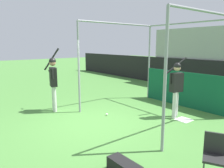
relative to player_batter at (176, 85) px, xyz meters
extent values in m
plane|color=#477F38|center=(-1.16, -2.36, -1.09)|extent=(60.00, 60.00, 0.00)
cube|color=black|center=(-1.16, 4.67, -0.29)|extent=(24.00, 0.12, 1.58)
cube|color=navy|center=(-4.19, 5.13, 0.55)|extent=(0.45, 0.40, 0.10)
cube|color=navy|center=(-4.19, 5.31, 0.78)|extent=(0.45, 0.06, 0.40)
cube|color=navy|center=(-3.64, 5.13, 0.55)|extent=(0.45, 0.40, 0.10)
cube|color=navy|center=(-3.64, 5.31, 0.78)|extent=(0.45, 0.06, 0.40)
cube|color=navy|center=(-3.09, 5.13, 0.55)|extent=(0.45, 0.40, 0.10)
cube|color=navy|center=(-3.09, 5.31, 0.78)|extent=(0.45, 0.06, 0.40)
cube|color=navy|center=(-2.54, 5.13, 0.55)|extent=(0.45, 0.40, 0.10)
cube|color=navy|center=(-2.54, 5.31, 0.78)|extent=(0.45, 0.06, 0.40)
cube|color=navy|center=(-1.99, 5.13, 0.55)|extent=(0.45, 0.40, 0.10)
cube|color=navy|center=(-1.99, 5.31, 0.78)|extent=(0.45, 0.06, 0.40)
cube|color=navy|center=(-1.44, 5.13, 0.55)|extent=(0.45, 0.40, 0.10)
cube|color=navy|center=(-1.44, 5.31, 0.78)|extent=(0.45, 0.06, 0.40)
cube|color=navy|center=(-4.19, 5.93, 0.95)|extent=(0.45, 0.40, 0.10)
cube|color=navy|center=(-4.19, 6.11, 1.18)|extent=(0.45, 0.06, 0.40)
cube|color=navy|center=(-3.64, 5.93, 0.95)|extent=(0.45, 0.40, 0.10)
cube|color=navy|center=(-3.64, 6.11, 1.18)|extent=(0.45, 0.06, 0.40)
cube|color=navy|center=(-3.09, 5.93, 0.95)|extent=(0.45, 0.40, 0.10)
cube|color=navy|center=(-3.09, 6.11, 1.18)|extent=(0.45, 0.06, 0.40)
cube|color=navy|center=(-2.54, 5.93, 0.95)|extent=(0.45, 0.40, 0.10)
cube|color=navy|center=(-2.54, 6.11, 1.18)|extent=(0.45, 0.06, 0.40)
cube|color=navy|center=(-1.99, 5.93, 0.95)|extent=(0.45, 0.40, 0.10)
cube|color=navy|center=(-1.99, 6.11, 1.18)|extent=(0.45, 0.06, 0.40)
cube|color=navy|center=(-1.44, 5.93, 0.95)|extent=(0.45, 0.40, 0.10)
cube|color=navy|center=(-1.44, 6.11, 1.18)|extent=(0.45, 0.06, 0.40)
cube|color=navy|center=(-4.19, 6.73, 1.35)|extent=(0.45, 0.40, 0.10)
cube|color=navy|center=(-4.19, 6.91, 1.58)|extent=(0.45, 0.06, 0.40)
cube|color=navy|center=(-3.64, 6.73, 1.35)|extent=(0.45, 0.40, 0.10)
cube|color=navy|center=(-3.64, 6.91, 1.58)|extent=(0.45, 0.06, 0.40)
cube|color=navy|center=(-3.09, 6.73, 1.35)|extent=(0.45, 0.40, 0.10)
cube|color=navy|center=(-3.09, 6.91, 1.58)|extent=(0.45, 0.06, 0.40)
cube|color=navy|center=(-2.54, 6.73, 1.35)|extent=(0.45, 0.40, 0.10)
cube|color=navy|center=(-2.54, 6.91, 1.58)|extent=(0.45, 0.06, 0.40)
cube|color=navy|center=(-1.99, 6.73, 1.35)|extent=(0.45, 0.40, 0.10)
cube|color=navy|center=(-1.99, 6.91, 1.58)|extent=(0.45, 0.06, 0.40)
cube|color=navy|center=(-4.19, 7.53, 1.75)|extent=(0.45, 0.40, 0.10)
cube|color=navy|center=(-4.19, 7.71, 1.98)|extent=(0.45, 0.06, 0.40)
cube|color=navy|center=(-3.64, 7.53, 1.75)|extent=(0.45, 0.40, 0.10)
cube|color=navy|center=(-3.64, 7.71, 1.98)|extent=(0.45, 0.06, 0.40)
cube|color=navy|center=(-3.09, 7.53, 1.75)|extent=(0.45, 0.40, 0.10)
cube|color=navy|center=(-3.09, 7.71, 1.98)|extent=(0.45, 0.06, 0.40)
cube|color=navy|center=(-2.54, 7.53, 1.75)|extent=(0.45, 0.40, 0.10)
cube|color=navy|center=(-2.54, 7.71, 1.98)|extent=(0.45, 0.06, 0.40)
cylinder|color=gray|center=(-2.41, -2.17, 0.48)|extent=(0.07, 0.07, 3.14)
cylinder|color=gray|center=(1.24, -2.17, 0.48)|extent=(0.07, 0.07, 3.14)
cylinder|color=gray|center=(-2.41, 1.34, 0.48)|extent=(0.07, 0.07, 3.14)
cylinder|color=gray|center=(-2.41, -0.41, 2.05)|extent=(0.06, 3.52, 0.06)
cylinder|color=gray|center=(1.24, -0.41, 2.05)|extent=(0.06, 3.52, 0.06)
cylinder|color=gray|center=(-0.59, 1.34, 2.05)|extent=(3.66, 0.06, 0.06)
cube|color=#0F5133|center=(-0.59, 1.32, -0.42)|extent=(3.59, 0.03, 1.34)
cube|color=white|center=(0.36, -0.01, -1.08)|extent=(0.44, 0.44, 0.02)
cylinder|color=silver|center=(0.05, -0.11, -0.66)|extent=(0.15, 0.15, 0.86)
cylinder|color=silver|center=(-0.03, 0.09, -0.66)|extent=(0.15, 0.15, 0.86)
cube|color=black|center=(0.01, -0.01, 0.08)|extent=(0.29, 0.44, 0.61)
sphere|color=tan|center=(0.01, -0.01, 0.55)|extent=(0.21, 0.21, 0.21)
sphere|color=black|center=(0.01, -0.01, 0.60)|extent=(0.23, 0.23, 0.23)
cylinder|color=black|center=(-0.07, -0.21, 0.21)|extent=(0.08, 0.08, 0.33)
cylinder|color=black|center=(0.01, 0.21, 0.21)|extent=(0.08, 0.08, 0.33)
cylinder|color=black|center=(-0.24, 0.29, 0.58)|extent=(0.32, 0.71, 0.54)
sphere|color=black|center=(0.09, 0.16, 0.33)|extent=(0.08, 0.08, 0.08)
cylinder|color=silver|center=(-2.99, -2.86, -0.63)|extent=(0.16, 0.16, 0.91)
cylinder|color=silver|center=(-3.18, -2.80, -0.63)|extent=(0.16, 0.16, 0.91)
cube|color=black|center=(-3.08, -2.83, 0.15)|extent=(0.50, 0.34, 0.65)
sphere|color=#A37556|center=(-3.08, -2.83, 0.65)|extent=(0.23, 0.23, 0.23)
sphere|color=black|center=(-3.08, -2.83, 0.70)|extent=(0.24, 0.24, 0.24)
cylinder|color=black|center=(-2.87, -2.93, 0.30)|extent=(0.09, 0.09, 0.36)
cylinder|color=black|center=(-3.32, -2.80, 0.30)|extent=(0.09, 0.09, 0.36)
cylinder|color=black|center=(-3.45, -2.70, 0.74)|extent=(0.44, 0.48, 0.81)
sphere|color=black|center=(-3.24, -2.88, 0.36)|extent=(0.08, 0.08, 0.08)
cube|color=black|center=(2.53, -2.37, -0.65)|extent=(0.54, 0.54, 0.04)
cube|color=black|center=(2.45, -2.21, -0.45)|extent=(0.37, 0.22, 0.40)
cylinder|color=#333333|center=(2.30, -2.30, -0.87)|extent=(0.02, 0.02, 0.44)
sphere|color=white|center=(-1.51, -1.66, -1.05)|extent=(0.07, 0.07, 0.07)
camera|label=1|loc=(4.13, -5.87, 1.27)|focal=35.00mm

